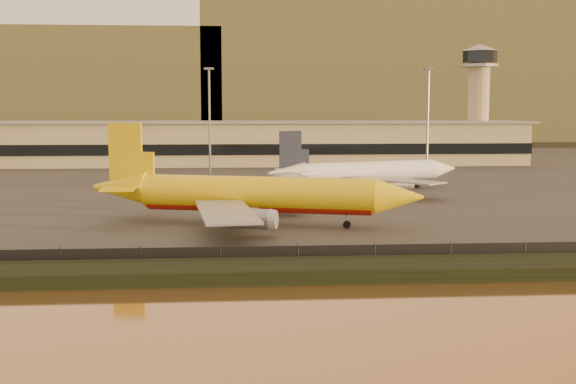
{
  "coord_description": "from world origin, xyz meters",
  "views": [
    {
      "loc": [
        -4.47,
        -85.59,
        16.37
      ],
      "look_at": [
        2.83,
        12.0,
        5.07
      ],
      "focal_mm": 45.0,
      "sensor_mm": 36.0,
      "label": 1
    }
  ],
  "objects": [
    {
      "name": "control_tower",
      "position": [
        70.0,
        131.0,
        21.66
      ],
      "size": [
        11.2,
        11.2,
        35.5
      ],
      "color": "tan",
      "rests_on": "tarmac"
    },
    {
      "name": "terminal_building",
      "position": [
        -14.52,
        125.55,
        6.25
      ],
      "size": [
        202.0,
        25.0,
        12.6
      ],
      "color": "tan",
      "rests_on": "tarmac"
    },
    {
      "name": "gse_vehicle_white",
      "position": [
        -11.79,
        36.35,
        1.13
      ],
      "size": [
        4.46,
        2.79,
        1.86
      ],
      "primitive_type": "cube",
      "rotation": [
        0.0,
        0.0,
        -0.24
      ],
      "color": "white",
      "rests_on": "tarmac"
    },
    {
      "name": "tarmac",
      "position": [
        0.0,
        95.0,
        0.1
      ],
      "size": [
        320.0,
        220.0,
        0.2
      ],
      "primitive_type": "cube",
      "color": "#2D2D2D",
      "rests_on": "ground"
    },
    {
      "name": "perimeter_fence",
      "position": [
        0.0,
        -13.0,
        1.3
      ],
      "size": [
        300.0,
        0.05,
        2.2
      ],
      "primitive_type": "cube",
      "color": "black",
      "rests_on": "tarmac"
    },
    {
      "name": "white_narrowbody_jet",
      "position": [
        21.73,
        54.92,
        3.8
      ],
      "size": [
        40.89,
        38.82,
        12.07
      ],
      "rotation": [
        0.0,
        0.0,
        0.33
      ],
      "color": "white",
      "rests_on": "tarmac"
    },
    {
      "name": "embankment",
      "position": [
        0.0,
        -17.0,
        0.7
      ],
      "size": [
        320.0,
        7.0,
        1.4
      ],
      "primitive_type": "cube",
      "color": "black",
      "rests_on": "ground"
    },
    {
      "name": "dhl_cargo_jet",
      "position": [
        -2.08,
        14.21,
        4.44
      ],
      "size": [
        46.79,
        44.79,
        14.19
      ],
      "rotation": [
        0.0,
        0.0,
        -0.28
      ],
      "color": "yellow",
      "rests_on": "tarmac"
    },
    {
      "name": "ground",
      "position": [
        0.0,
        0.0,
        0.0
      ],
      "size": [
        900.0,
        900.0,
        0.0
      ],
      "primitive_type": "plane",
      "color": "black",
      "rests_on": "ground"
    },
    {
      "name": "gse_vehicle_yellow",
      "position": [
        11.06,
        25.83,
        1.06
      ],
      "size": [
        3.92,
        1.91,
        1.73
      ],
      "primitive_type": "cube",
      "rotation": [
        0.0,
        0.0,
        0.05
      ],
      "color": "yellow",
      "rests_on": "tarmac"
    },
    {
      "name": "distant_hills",
      "position": [
        -20.74,
        340.0,
        31.39
      ],
      "size": [
        470.0,
        160.0,
        70.0
      ],
      "color": "brown",
      "rests_on": "ground"
    },
    {
      "name": "apron_light_masts",
      "position": [
        15.0,
        75.0,
        15.7
      ],
      "size": [
        152.2,
        12.2,
        25.4
      ],
      "color": "slate",
      "rests_on": "tarmac"
    }
  ]
}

